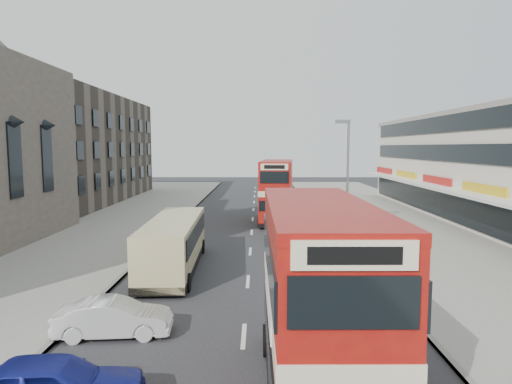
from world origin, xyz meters
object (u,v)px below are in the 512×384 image
(coach, at_px, (174,242))
(car_right_a, at_px, (324,234))
(cyclist, at_px, (315,218))
(bus_main, at_px, (318,303))
(pedestrian_far, at_px, (331,202))
(car_right_b, at_px, (322,227))
(pedestrian_near, at_px, (374,232))
(street_lamp, at_px, (347,169))
(bus_second, at_px, (277,191))
(car_left_front, at_px, (114,318))

(coach, relative_size, car_right_a, 1.96)
(coach, bearing_deg, car_right_a, 32.98)
(car_right_a, height_order, cyclist, cyclist)
(bus_main, height_order, car_right_a, bus_main)
(bus_main, relative_size, coach, 0.94)
(pedestrian_far, bearing_deg, coach, -125.61)
(car_right_b, distance_m, pedestrian_near, 4.59)
(street_lamp, xyz_separation_m, coach, (-10.35, -8.02, -3.35))
(bus_second, distance_m, cyclist, 4.17)
(car_left_front, height_order, pedestrian_near, pedestrian_near)
(car_right_b, xyz_separation_m, pedestrian_far, (2.64, 12.19, 0.31))
(bus_second, relative_size, car_right_a, 1.95)
(bus_second, relative_size, coach, 0.99)
(car_left_front, xyz_separation_m, cyclist, (9.29, 20.34, 0.05))
(car_left_front, bearing_deg, pedestrian_near, -47.45)
(bus_main, bearing_deg, pedestrian_near, -109.40)
(pedestrian_near, distance_m, pedestrian_far, 15.90)
(pedestrian_far, distance_m, cyclist, 9.27)
(pedestrian_near, bearing_deg, street_lamp, -96.36)
(bus_second, distance_m, car_right_b, 6.68)
(car_left_front, bearing_deg, car_right_a, -38.13)
(bus_second, distance_m, car_right_a, 9.23)
(car_left_front, bearing_deg, car_right_b, -34.09)
(bus_second, relative_size, car_left_front, 2.43)
(bus_main, bearing_deg, coach, -64.43)
(bus_main, relative_size, pedestrian_near, 5.50)
(bus_second, height_order, car_left_front, bus_second)
(bus_second, xyz_separation_m, cyclist, (2.92, -2.25, -1.95))
(street_lamp, distance_m, car_left_front, 19.78)
(bus_second, distance_m, pedestrian_far, 8.87)
(car_left_front, bearing_deg, bus_main, -126.32)
(car_right_a, height_order, pedestrian_near, pedestrian_near)
(coach, distance_m, pedestrian_near, 12.78)
(coach, distance_m, car_left_front, 8.04)
(bus_second, height_order, car_right_b, bus_second)
(coach, bearing_deg, street_lamp, 35.80)
(street_lamp, distance_m, pedestrian_far, 13.80)
(coach, xyz_separation_m, car_right_a, (8.59, 6.00, -0.75))
(car_left_front, distance_m, pedestrian_far, 31.58)
(street_lamp, xyz_separation_m, car_right_b, (-1.44, 1.00, -4.18))
(pedestrian_far, bearing_deg, bus_second, -137.72)
(car_right_a, height_order, car_right_b, car_right_a)
(bus_main, bearing_deg, car_right_a, -99.53)
(coach, height_order, car_right_b, coach)
(bus_main, bearing_deg, street_lamp, -103.56)
(street_lamp, height_order, bus_main, street_lamp)
(street_lamp, height_order, pedestrian_near, street_lamp)
(street_lamp, height_order, bus_second, street_lamp)
(cyclist, bearing_deg, bus_second, 136.24)
(coach, height_order, pedestrian_near, coach)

